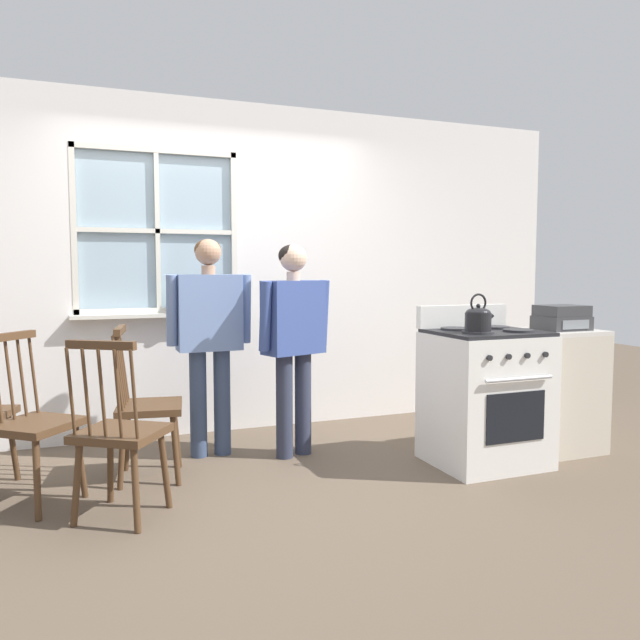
% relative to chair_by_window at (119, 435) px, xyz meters
% --- Properties ---
extents(ground_plane, '(16.00, 16.00, 0.00)m').
position_rel_chair_by_window_xyz_m(ground_plane, '(0.91, 0.24, -0.46)').
color(ground_plane, brown).
extents(wall_back, '(6.40, 0.16, 2.70)m').
position_rel_chair_by_window_xyz_m(wall_back, '(0.95, 1.64, 0.87)').
color(wall_back, white).
rests_on(wall_back, ground_plane).
extents(chair_by_window, '(0.57, 0.57, 0.98)m').
position_rel_chair_by_window_xyz_m(chair_by_window, '(0.00, 0.00, 0.00)').
color(chair_by_window, '#4C331E').
rests_on(chair_by_window, ground_plane).
extents(chair_near_wall, '(0.46, 0.48, 0.98)m').
position_rel_chair_by_window_xyz_m(chair_near_wall, '(0.20, 0.62, 0.00)').
color(chair_near_wall, '#4C331E').
rests_on(chair_near_wall, ground_plane).
extents(chair_center_cluster, '(0.58, 0.58, 0.98)m').
position_rel_chair_by_window_xyz_m(chair_center_cluster, '(-0.45, 0.39, 0.00)').
color(chair_center_cluster, '#4C331E').
rests_on(chair_center_cluster, ground_plane).
extents(person_elderly_left, '(0.60, 0.21, 1.56)m').
position_rel_chair_by_window_xyz_m(person_elderly_left, '(0.69, 0.96, 0.48)').
color(person_elderly_left, '#384766').
rests_on(person_elderly_left, ground_plane).
extents(person_teen_center, '(0.59, 0.33, 1.52)m').
position_rel_chair_by_window_xyz_m(person_teen_center, '(1.24, 0.74, 0.46)').
color(person_teen_center, '#2D3347').
rests_on(person_teen_center, ground_plane).
extents(stove, '(0.73, 0.68, 1.08)m').
position_rel_chair_by_window_xyz_m(stove, '(2.41, 0.09, 0.01)').
color(stove, white).
rests_on(stove, ground_plane).
extents(kettle, '(0.21, 0.17, 0.25)m').
position_rel_chair_by_window_xyz_m(kettle, '(2.25, -0.05, 0.57)').
color(kettle, black).
rests_on(kettle, stove).
extents(potted_plant, '(0.15, 0.15, 0.25)m').
position_rel_chair_by_window_xyz_m(potted_plant, '(0.56, 1.55, 0.61)').
color(potted_plant, '#42474C').
rests_on(potted_plant, wall_back).
extents(side_counter, '(0.55, 0.50, 0.90)m').
position_rel_chair_by_window_xyz_m(side_counter, '(3.11, 0.16, -0.01)').
color(side_counter, beige).
rests_on(side_counter, ground_plane).
extents(stereo, '(0.34, 0.29, 0.18)m').
position_rel_chair_by_window_xyz_m(stereo, '(3.11, 0.14, 0.53)').
color(stereo, '#38383A').
rests_on(stereo, side_counter).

